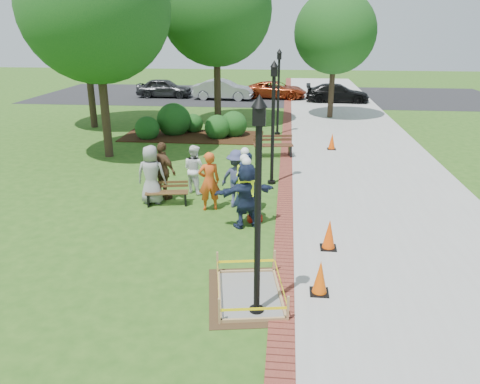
# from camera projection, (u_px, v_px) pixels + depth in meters

# --- Properties ---
(ground) EXTENTS (100.00, 100.00, 0.00)m
(ground) POSITION_uv_depth(u_px,v_px,m) (216.00, 243.00, 12.15)
(ground) COLOR #285116
(ground) RESTS_ON ground
(sidewalk) EXTENTS (6.00, 60.00, 0.02)m
(sidewalk) POSITION_uv_depth(u_px,v_px,m) (359.00, 150.00, 21.04)
(sidewalk) COLOR #9E9E99
(sidewalk) RESTS_ON ground
(brick_edging) EXTENTS (0.50, 60.00, 0.03)m
(brick_edging) POSITION_uv_depth(u_px,v_px,m) (286.00, 149.00, 21.34)
(brick_edging) COLOR maroon
(brick_edging) RESTS_ON ground
(mulch_bed) EXTENTS (7.00, 3.00, 0.05)m
(mulch_bed) POSITION_uv_depth(u_px,v_px,m) (193.00, 136.00, 23.66)
(mulch_bed) COLOR #381E0F
(mulch_bed) RESTS_ON ground
(parking_lot) EXTENTS (36.00, 12.00, 0.01)m
(parking_lot) POSITION_uv_depth(u_px,v_px,m) (266.00, 95.00, 37.43)
(parking_lot) COLOR black
(parking_lot) RESTS_ON ground
(wet_concrete_pad) EXTENTS (2.05, 2.55, 0.55)m
(wet_concrete_pad) POSITION_uv_depth(u_px,v_px,m) (250.00, 286.00, 9.72)
(wet_concrete_pad) COLOR #47331E
(wet_concrete_pad) RESTS_ON ground
(bench_near) EXTENTS (1.39, 0.67, 0.72)m
(bench_near) POSITION_uv_depth(u_px,v_px,m) (167.00, 198.00, 14.67)
(bench_near) COLOR brown
(bench_near) RESTS_ON ground
(bench_far) EXTENTS (1.74, 0.81, 0.90)m
(bench_far) POSITION_uv_depth(u_px,v_px,m) (273.00, 150.00, 19.99)
(bench_far) COLOR #54311C
(bench_far) RESTS_ON ground
(cone_front) EXTENTS (0.39, 0.39, 0.78)m
(cone_front) POSITION_uv_depth(u_px,v_px,m) (320.00, 278.00, 9.73)
(cone_front) COLOR black
(cone_front) RESTS_ON ground
(cone_back) EXTENTS (0.41, 0.41, 0.80)m
(cone_back) POSITION_uv_depth(u_px,v_px,m) (329.00, 235.00, 11.70)
(cone_back) COLOR black
(cone_back) RESTS_ON ground
(cone_far) EXTENTS (0.38, 0.38, 0.76)m
(cone_far) POSITION_uv_depth(u_px,v_px,m) (332.00, 142.00, 21.10)
(cone_far) COLOR black
(cone_far) RESTS_ON ground
(toolbox) EXTENTS (0.45, 0.35, 0.20)m
(toolbox) POSITION_uv_depth(u_px,v_px,m) (255.00, 218.00, 13.45)
(toolbox) COLOR maroon
(toolbox) RESTS_ON ground
(lamp_near) EXTENTS (0.28, 0.28, 4.26)m
(lamp_near) POSITION_uv_depth(u_px,v_px,m) (258.00, 194.00, 8.38)
(lamp_near) COLOR black
(lamp_near) RESTS_ON ground
(lamp_mid) EXTENTS (0.28, 0.28, 4.26)m
(lamp_mid) POSITION_uv_depth(u_px,v_px,m) (273.00, 114.00, 15.88)
(lamp_mid) COLOR black
(lamp_mid) RESTS_ON ground
(lamp_far) EXTENTS (0.28, 0.28, 4.26)m
(lamp_far) POSITION_uv_depth(u_px,v_px,m) (279.00, 86.00, 23.37)
(lamp_far) COLOR black
(lamp_far) RESTS_ON ground
(tree_left) EXTENTS (5.88, 5.88, 8.94)m
(tree_left) POSITION_uv_depth(u_px,v_px,m) (95.00, 7.00, 18.14)
(tree_left) COLOR #3D2D1E
(tree_left) RESTS_ON ground
(tree_back) EXTENTS (5.92, 5.92, 9.08)m
(tree_back) POSITION_uv_depth(u_px,v_px,m) (216.00, 10.00, 24.73)
(tree_back) COLOR #3D2D1E
(tree_back) RESTS_ON ground
(tree_right) EXTENTS (4.72, 4.72, 7.30)m
(tree_right) POSITION_uv_depth(u_px,v_px,m) (335.00, 32.00, 26.91)
(tree_right) COLOR #3D2D1E
(tree_right) RESTS_ON ground
(tree_far) EXTENTS (6.39, 6.39, 9.65)m
(tree_far) POSITION_uv_depth(u_px,v_px,m) (81.00, 2.00, 23.74)
(tree_far) COLOR #3D2D1E
(tree_far) RESTS_ON ground
(shrub_a) EXTENTS (1.21, 1.21, 1.21)m
(shrub_a) POSITION_uv_depth(u_px,v_px,m) (148.00, 139.00, 23.21)
(shrub_a) COLOR #144617
(shrub_a) RESTS_ON ground
(shrub_b) EXTENTS (1.74, 1.74, 1.74)m
(shrub_b) POSITION_uv_depth(u_px,v_px,m) (175.00, 134.00, 24.21)
(shrub_b) COLOR #144617
(shrub_b) RESTS_ON ground
(shrub_c) EXTENTS (1.26, 1.26, 1.26)m
(shrub_c) POSITION_uv_depth(u_px,v_px,m) (218.00, 138.00, 23.37)
(shrub_c) COLOR #144617
(shrub_c) RESTS_ON ground
(shrub_d) EXTENTS (1.37, 1.37, 1.37)m
(shrub_d) POSITION_uv_depth(u_px,v_px,m) (234.00, 136.00, 23.85)
(shrub_d) COLOR #144617
(shrub_d) RESTS_ON ground
(shrub_e) EXTENTS (1.04, 1.04, 1.04)m
(shrub_e) POSITION_uv_depth(u_px,v_px,m) (193.00, 132.00, 24.73)
(shrub_e) COLOR #144617
(shrub_e) RESTS_ON ground
(casual_person_a) EXTENTS (0.60, 0.39, 1.86)m
(casual_person_a) POSITION_uv_depth(u_px,v_px,m) (151.00, 175.00, 14.59)
(casual_person_a) COLOR gray
(casual_person_a) RESTS_ON ground
(casual_person_b) EXTENTS (0.67, 0.55, 1.81)m
(casual_person_b) POSITION_uv_depth(u_px,v_px,m) (209.00, 181.00, 14.06)
(casual_person_b) COLOR #DB4F19
(casual_person_b) RESTS_ON ground
(casual_person_c) EXTENTS (0.62, 0.57, 1.64)m
(casual_person_c) POSITION_uv_depth(u_px,v_px,m) (194.00, 169.00, 15.54)
(casual_person_c) COLOR white
(casual_person_c) RESTS_ON ground
(casual_person_d) EXTENTS (0.71, 0.65, 1.87)m
(casual_person_d) POSITION_uv_depth(u_px,v_px,m) (163.00, 171.00, 14.93)
(casual_person_d) COLOR brown
(casual_person_d) RESTS_ON ground
(casual_person_e) EXTENTS (0.69, 0.60, 1.82)m
(casual_person_e) POSITION_uv_depth(u_px,v_px,m) (237.00, 179.00, 14.25)
(casual_person_e) COLOR #393E64
(casual_person_e) RESTS_ON ground
(hivis_worker_a) EXTENTS (0.70, 0.59, 2.01)m
(hivis_worker_a) POSITION_uv_depth(u_px,v_px,m) (246.00, 193.00, 12.83)
(hivis_worker_a) COLOR #18273F
(hivis_worker_a) RESTS_ON ground
(hivis_worker_b) EXTENTS (0.71, 0.63, 2.02)m
(hivis_worker_b) POSITION_uv_depth(u_px,v_px,m) (244.00, 189.00, 13.10)
(hivis_worker_b) COLOR #192341
(hivis_worker_b) RESTS_ON ground
(hivis_worker_c) EXTENTS (0.70, 0.61, 2.00)m
(hivis_worker_c) POSITION_uv_depth(u_px,v_px,m) (245.00, 181.00, 13.87)
(hivis_worker_c) COLOR #1C2E4A
(hivis_worker_c) RESTS_ON ground
(parked_car_a) EXTENTS (2.15, 4.85, 1.58)m
(parked_car_a) POSITION_uv_depth(u_px,v_px,m) (165.00, 97.00, 36.47)
(parked_car_a) COLOR #2A2B2D
(parked_car_a) RESTS_ON ground
(parked_car_b) EXTENTS (2.57, 5.13, 1.62)m
(parked_car_b) POSITION_uv_depth(u_px,v_px,m) (223.00, 100.00, 35.37)
(parked_car_b) COLOR #A1A1A6
(parked_car_b) RESTS_ON ground
(parked_car_c) EXTENTS (2.48, 4.53, 1.40)m
(parked_car_c) POSITION_uv_depth(u_px,v_px,m) (276.00, 98.00, 35.99)
(parked_car_c) COLOR #9B3313
(parked_car_c) RESTS_ON ground
(parked_car_d) EXTENTS (2.09, 4.47, 1.43)m
(parked_car_d) POSITION_uv_depth(u_px,v_px,m) (337.00, 102.00, 34.21)
(parked_car_d) COLOR black
(parked_car_d) RESTS_ON ground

